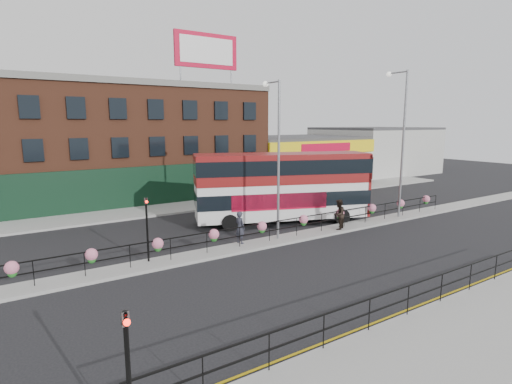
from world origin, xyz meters
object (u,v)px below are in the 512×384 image
pedestrian_b (339,214)px  lamp_column_west (276,146)px  double_decker_bus (283,181)px  lamp_column_east (401,131)px  pedestrian_a (240,227)px  car (334,194)px

pedestrian_b → lamp_column_west: (-4.50, 0.65, 4.45)m
double_decker_bus → lamp_column_east: size_ratio=1.18×
pedestrian_a → pedestrian_b: size_ratio=0.95×
car → lamp_column_east: bearing=165.3°
double_decker_bus → car: (7.61, 2.91, -2.13)m
double_decker_bus → pedestrian_b: size_ratio=6.29×
double_decker_bus → lamp_column_west: size_ratio=1.34×
car → pedestrian_b: bearing=121.5°
pedestrian_b → lamp_column_west: bearing=-36.9°
double_decker_bus → lamp_column_east: lamp_column_east is taller
pedestrian_b → lamp_column_west: size_ratio=0.21×
pedestrian_a → lamp_column_west: (2.37, -0.15, 4.50)m
car → pedestrian_a: bearing=97.9°
double_decker_bus → lamp_column_east: bearing=-23.2°
lamp_column_west → lamp_column_east: lamp_column_east is taller
double_decker_bus → car: size_ratio=2.23×
pedestrian_a → car: bearing=-77.3°
car → pedestrian_a: size_ratio=2.96×
double_decker_bus → lamp_column_west: bearing=-132.2°
pedestrian_b → car: bearing=-160.4°
car → lamp_column_west: bearing=103.2°
lamp_column_east → double_decker_bus: bearing=156.8°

